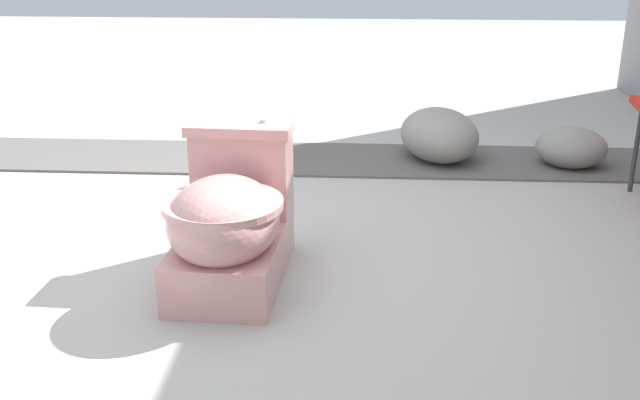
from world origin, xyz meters
The scene contains 5 objects.
ground_plane centered at (0.00, 0.00, 0.00)m, with size 14.00×14.00×0.00m, color #B7B2A8.
gravel_strip centered at (-1.11, 0.50, 0.01)m, with size 0.56×8.00×0.01m, color #605B56.
toilet centered at (0.28, 0.07, 0.22)m, with size 0.65×0.41×0.52m.
boulder_near centered at (-1.07, 1.55, 0.10)m, with size 0.35×0.32×0.20m, color gray.
boulder_far centered at (-1.14, 0.90, 0.14)m, with size 0.49×0.38×0.27m, color gray.
Camera 1 is at (2.57, 0.51, 1.16)m, focal length 42.00 mm.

